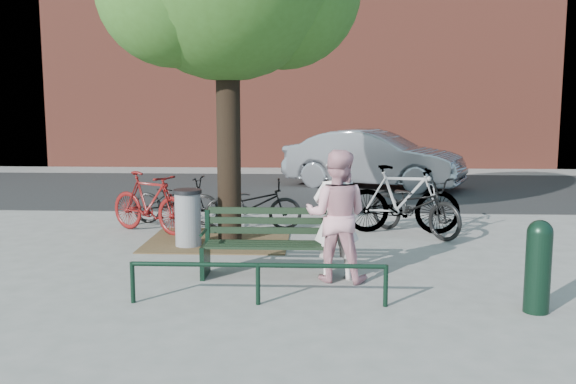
{
  "coord_description": "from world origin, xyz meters",
  "views": [
    {
      "loc": [
        0.69,
        -8.5,
        2.42
      ],
      "look_at": [
        0.25,
        1.0,
        1.03
      ],
      "focal_mm": 40.0,
      "sensor_mm": 36.0,
      "label": 1
    }
  ],
  "objects_px": {
    "bicycle_c": "(253,205)",
    "park_bench": "(267,241)",
    "parked_car": "(374,159)",
    "bollard": "(538,263)",
    "litter_bin": "(188,218)",
    "person_right": "(337,216)",
    "person_left": "(336,218)"
  },
  "relations": [
    {
      "from": "park_bench",
      "to": "bollard",
      "type": "relative_size",
      "value": 1.62
    },
    {
      "from": "litter_bin",
      "to": "park_bench",
      "type": "bearing_deg",
      "value": -49.62
    },
    {
      "from": "person_left",
      "to": "bicycle_c",
      "type": "distance_m",
      "value": 3.55
    },
    {
      "from": "park_bench",
      "to": "parked_car",
      "type": "height_order",
      "value": "parked_car"
    },
    {
      "from": "person_left",
      "to": "parked_car",
      "type": "height_order",
      "value": "person_left"
    },
    {
      "from": "bollard",
      "to": "litter_bin",
      "type": "bearing_deg",
      "value": 146.38
    },
    {
      "from": "bicycle_c",
      "to": "parked_car",
      "type": "bearing_deg",
      "value": -29.2
    },
    {
      "from": "litter_bin",
      "to": "person_right",
      "type": "bearing_deg",
      "value": -38.13
    },
    {
      "from": "litter_bin",
      "to": "parked_car",
      "type": "distance_m",
      "value": 8.1
    },
    {
      "from": "park_bench",
      "to": "bollard",
      "type": "bearing_deg",
      "value": -23.6
    },
    {
      "from": "person_left",
      "to": "bollard",
      "type": "height_order",
      "value": "person_left"
    },
    {
      "from": "park_bench",
      "to": "bicycle_c",
      "type": "relative_size",
      "value": 0.97
    },
    {
      "from": "person_right",
      "to": "parked_car",
      "type": "bearing_deg",
      "value": -87.73
    },
    {
      "from": "litter_bin",
      "to": "parked_car",
      "type": "bearing_deg",
      "value": 63.23
    },
    {
      "from": "bollard",
      "to": "parked_car",
      "type": "relative_size",
      "value": 0.22
    },
    {
      "from": "person_left",
      "to": "bollard",
      "type": "relative_size",
      "value": 1.57
    },
    {
      "from": "person_right",
      "to": "person_left",
      "type": "bearing_deg",
      "value": -79.8
    },
    {
      "from": "person_left",
      "to": "parked_car",
      "type": "xyz_separation_m",
      "value": [
        1.27,
        9.05,
        -0.05
      ]
    },
    {
      "from": "parked_car",
      "to": "bollard",
      "type": "bearing_deg",
      "value": -152.27
    },
    {
      "from": "person_right",
      "to": "bicycle_c",
      "type": "height_order",
      "value": "person_right"
    },
    {
      "from": "bicycle_c",
      "to": "parked_car",
      "type": "xyz_separation_m",
      "value": [
        2.71,
        5.84,
        0.32
      ]
    },
    {
      "from": "litter_bin",
      "to": "parked_car",
      "type": "relative_size",
      "value": 0.2
    },
    {
      "from": "person_left",
      "to": "park_bench",
      "type": "bearing_deg",
      "value": -14.81
    },
    {
      "from": "park_bench",
      "to": "person_right",
      "type": "distance_m",
      "value": 1.05
    },
    {
      "from": "litter_bin",
      "to": "person_left",
      "type": "bearing_deg",
      "value": -37.48
    },
    {
      "from": "parked_car",
      "to": "person_right",
      "type": "bearing_deg",
      "value": -165.64
    },
    {
      "from": "person_left",
      "to": "bicycle_c",
      "type": "height_order",
      "value": "person_left"
    },
    {
      "from": "park_bench",
      "to": "bicycle_c",
      "type": "bearing_deg",
      "value": 99.16
    },
    {
      "from": "bollard",
      "to": "bicycle_c",
      "type": "relative_size",
      "value": 0.6
    },
    {
      "from": "bicycle_c",
      "to": "park_bench",
      "type": "bearing_deg",
      "value": -175.1
    },
    {
      "from": "bicycle_c",
      "to": "litter_bin",
      "type": "bearing_deg",
      "value": 141.95
    },
    {
      "from": "park_bench",
      "to": "litter_bin",
      "type": "relative_size",
      "value": 1.83
    }
  ]
}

